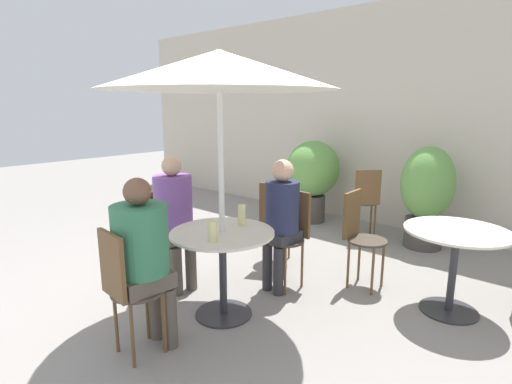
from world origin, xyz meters
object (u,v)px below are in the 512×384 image
at_px(beer_glass_1, 212,231).
at_px(cafe_table_far, 455,250).
at_px(bistro_chair_5, 366,197).
at_px(potted_plant_0, 313,173).
at_px(cafe_table_near, 223,252).
at_px(potted_plant_1, 427,192).
at_px(beer_glass_0, 242,215).
at_px(seated_person_0, 281,213).
at_px(bistro_chair_4, 359,230).
at_px(umbrella, 219,71).
at_px(bistro_chair_2, 125,283).
at_px(seated_person_2, 143,251).
at_px(seated_person_1, 174,212).
at_px(bistro_chair_1, 167,229).
at_px(bistro_chair_3, 275,215).
at_px(bistro_chair_0, 291,229).

bearing_deg(beer_glass_1, cafe_table_far, 49.23).
xyz_separation_m(bistro_chair_5, potted_plant_0, (-0.94, 0.21, 0.17)).
bearing_deg(cafe_table_near, potted_plant_1, 76.18).
bearing_deg(cafe_table_far, beer_glass_0, -143.14).
relative_size(seated_person_0, potted_plant_1, 1.00).
distance_m(bistro_chair_4, umbrella, 1.91).
relative_size(bistro_chair_4, seated_person_0, 0.74).
height_order(bistro_chair_2, beer_glass_1, bistro_chair_2).
height_order(seated_person_0, potted_plant_0, seated_person_0).
bearing_deg(seated_person_2, seated_person_1, -44.93).
height_order(cafe_table_near, potted_plant_0, potted_plant_0).
bearing_deg(potted_plant_1, bistro_chair_4, -94.26).
bearing_deg(seated_person_0, cafe_table_far, 28.99).
bearing_deg(bistro_chair_1, seated_person_0, -50.29).
distance_m(bistro_chair_2, seated_person_1, 1.07).
distance_m(beer_glass_1, umbrella, 1.15).
distance_m(bistro_chair_1, umbrella, 1.59).
bearing_deg(cafe_table_near, bistro_chair_3, 107.23).
xyz_separation_m(seated_person_0, umbrella, (-0.06, -0.67, 1.18)).
relative_size(cafe_table_far, bistro_chair_1, 0.90).
bearing_deg(bistro_chair_2, umbrella, -90.00).
height_order(cafe_table_near, bistro_chair_2, bistro_chair_2).
bearing_deg(cafe_table_near, cafe_table_far, 42.60).
height_order(cafe_table_far, bistro_chair_4, bistro_chair_4).
relative_size(seated_person_1, beer_glass_0, 7.21).
bearing_deg(bistro_chair_1, bistro_chair_2, -135.00).
bearing_deg(beer_glass_1, bistro_chair_3, 109.07).
relative_size(cafe_table_near, beer_glass_1, 5.38).
xyz_separation_m(cafe_table_far, bistro_chair_3, (-1.71, -0.16, 0.01)).
height_order(bistro_chair_0, potted_plant_1, potted_plant_1).
bearing_deg(bistro_chair_0, seated_person_1, -129.65).
relative_size(beer_glass_1, potted_plant_1, 0.13).
distance_m(seated_person_1, beer_glass_1, 0.82).
height_order(bistro_chair_1, bistro_chair_5, same).
distance_m(seated_person_1, potted_plant_1, 2.94).
bearing_deg(umbrella, bistro_chair_5, 90.23).
bearing_deg(bistro_chair_1, seated_person_2, -129.58).
relative_size(bistro_chair_0, bistro_chair_3, 1.00).
distance_m(cafe_table_far, bistro_chair_5, 1.86).
distance_m(bistro_chair_4, seated_person_1, 1.69).
bearing_deg(seated_person_1, umbrella, -90.00).
bearing_deg(bistro_chair_4, cafe_table_near, 153.37).
height_order(seated_person_2, potted_plant_1, seated_person_2).
height_order(seated_person_1, umbrella, umbrella).
height_order(bistro_chair_0, seated_person_2, seated_person_2).
xyz_separation_m(cafe_table_near, potted_plant_1, (0.66, 2.68, 0.14)).
relative_size(bistro_chair_1, bistro_chair_4, 1.00).
bearing_deg(umbrella, bistro_chair_0, 85.05).
bearing_deg(bistro_chair_5, bistro_chair_0, 56.50).
distance_m(bistro_chair_0, potted_plant_1, 1.97).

